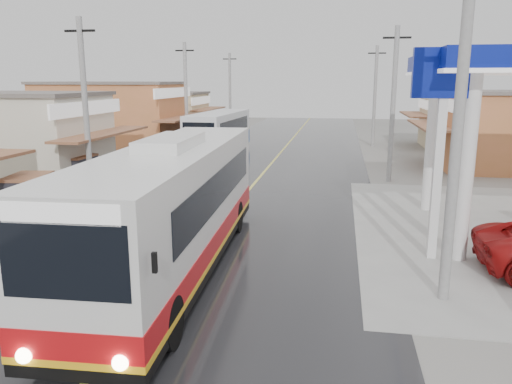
{
  "coord_description": "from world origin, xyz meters",
  "views": [
    {
      "loc": [
        4.34,
        -12.08,
        5.3
      ],
      "look_at": [
        1.58,
        4.3,
        1.57
      ],
      "focal_mm": 35.0,
      "sensor_mm": 36.0,
      "label": 1
    }
  ],
  "objects_px": {
    "second_bus": "(219,132)",
    "tricycle_far": "(78,169)",
    "tricycle_near": "(28,194)",
    "coach_bus": "(174,207)",
    "cyclist": "(118,190)",
    "tyre_stack": "(81,199)"
  },
  "relations": [
    {
      "from": "tricycle_far",
      "to": "second_bus",
      "type": "bearing_deg",
      "value": 73.88
    },
    {
      "from": "second_bus",
      "to": "tricycle_far",
      "type": "distance_m",
      "value": 12.9
    },
    {
      "from": "cyclist",
      "to": "tricycle_far",
      "type": "relative_size",
      "value": 0.92
    },
    {
      "from": "tricycle_near",
      "to": "tricycle_far",
      "type": "xyz_separation_m",
      "value": [
        -1.14,
        5.88,
        -0.07
      ]
    },
    {
      "from": "cyclist",
      "to": "tyre_stack",
      "type": "relative_size",
      "value": 2.41
    },
    {
      "from": "coach_bus",
      "to": "tyre_stack",
      "type": "xyz_separation_m",
      "value": [
        -6.62,
        6.77,
        -1.62
      ]
    },
    {
      "from": "tricycle_near",
      "to": "tricycle_far",
      "type": "distance_m",
      "value": 6.0
    },
    {
      "from": "tricycle_near",
      "to": "tricycle_far",
      "type": "bearing_deg",
      "value": 91.5
    },
    {
      "from": "second_bus",
      "to": "tricycle_near",
      "type": "distance_m",
      "value": 18.3
    },
    {
      "from": "tyre_stack",
      "to": "cyclist",
      "type": "bearing_deg",
      "value": 0.15
    },
    {
      "from": "tyre_stack",
      "to": "second_bus",
      "type": "bearing_deg",
      "value": 80.97
    },
    {
      "from": "cyclist",
      "to": "tricycle_near",
      "type": "height_order",
      "value": "cyclist"
    },
    {
      "from": "second_bus",
      "to": "tyre_stack",
      "type": "distance_m",
      "value": 15.7
    },
    {
      "from": "coach_bus",
      "to": "tricycle_near",
      "type": "height_order",
      "value": "coach_bus"
    },
    {
      "from": "second_bus",
      "to": "coach_bus",
      "type": "bearing_deg",
      "value": -76.74
    },
    {
      "from": "coach_bus",
      "to": "tricycle_far",
      "type": "bearing_deg",
      "value": 128.07
    },
    {
      "from": "coach_bus",
      "to": "cyclist",
      "type": "xyz_separation_m",
      "value": [
        -4.88,
        6.78,
        -1.18
      ]
    },
    {
      "from": "second_bus",
      "to": "tricycle_near",
      "type": "bearing_deg",
      "value": -97.55
    },
    {
      "from": "coach_bus",
      "to": "second_bus",
      "type": "distance_m",
      "value": 22.6
    },
    {
      "from": "cyclist",
      "to": "tricycle_far",
      "type": "distance_m",
      "value": 4.95
    },
    {
      "from": "cyclist",
      "to": "tricycle_near",
      "type": "relative_size",
      "value": 0.87
    },
    {
      "from": "cyclist",
      "to": "tricycle_near",
      "type": "bearing_deg",
      "value": -132.68
    }
  ]
}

